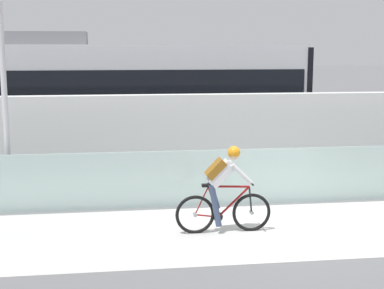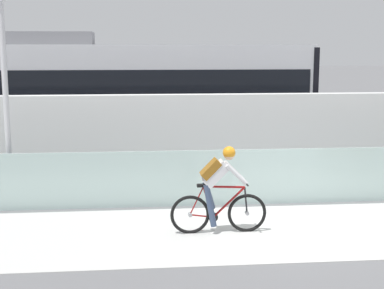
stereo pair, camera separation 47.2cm
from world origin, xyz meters
TOP-DOWN VIEW (x-y plane):
  - ground_plane at (0.00, 0.00)m, footprint 200.00×200.00m
  - bike_path_deck at (0.00, 0.00)m, footprint 32.00×3.20m
  - glass_parapet at (0.00, 1.85)m, footprint 32.00×0.05m
  - concrete_barrier_wall at (0.00, 3.65)m, footprint 32.00×0.36m
  - tram_rail_near at (0.00, 6.13)m, footprint 32.00×0.08m
  - tram_rail_far at (0.00, 7.57)m, footprint 32.00×0.08m
  - tram at (-3.27, 6.85)m, footprint 11.06×2.54m
  - cyclist_on_bike at (-1.36, -0.00)m, footprint 1.77×0.58m
  - lamp_post_antenna at (-5.51, 2.15)m, footprint 0.28×0.28m

SIDE VIEW (x-z plane):
  - ground_plane at x=0.00m, z-range 0.00..0.00m
  - tram_rail_near at x=0.00m, z-range 0.00..0.01m
  - tram_rail_far at x=0.00m, z-range 0.00..0.01m
  - bike_path_deck at x=0.00m, z-range 0.00..0.01m
  - glass_parapet at x=0.00m, z-range 0.00..1.21m
  - cyclist_on_bike at x=-1.36m, z-range -0.01..1.60m
  - concrete_barrier_wall at x=0.00m, z-range 0.00..2.25m
  - tram at x=-3.27m, z-range -0.01..3.80m
  - lamp_post_antenna at x=-5.51m, z-range 0.69..5.89m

